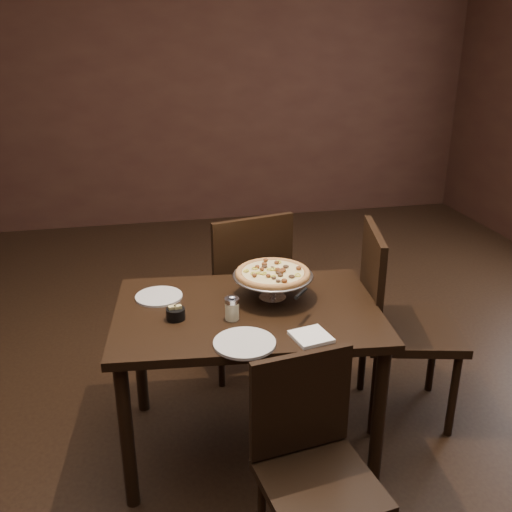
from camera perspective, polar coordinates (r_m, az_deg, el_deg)
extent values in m
cube|color=black|center=(2.98, -0.42, -17.27)|extent=(6.00, 7.00, 0.02)
cube|color=#311913|center=(5.82, -7.86, 16.83)|extent=(6.00, 0.02, 2.80)
cube|color=black|center=(2.52, -0.87, -5.66)|extent=(1.23, 0.88, 0.04)
cylinder|color=black|center=(2.46, -12.79, -17.21)|extent=(0.06, 0.06, 0.68)
cylinder|color=black|center=(2.54, 12.15, -15.59)|extent=(0.06, 0.06, 0.68)
cylinder|color=black|center=(2.99, -11.57, -9.37)|extent=(0.06, 0.06, 0.68)
cylinder|color=black|center=(3.07, 8.39, -8.34)|extent=(0.06, 0.06, 0.68)
cylinder|color=silver|center=(2.61, 1.66, -4.16)|extent=(0.12, 0.12, 0.01)
cylinder|color=silver|center=(2.59, 1.68, -3.12)|extent=(0.03, 0.03, 0.10)
cylinder|color=silver|center=(2.57, 1.69, -2.07)|extent=(0.09, 0.09, 0.01)
cylinder|color=#ACACB1|center=(2.56, 1.69, -1.96)|extent=(0.36, 0.36, 0.01)
torus|color=#ACACB1|center=(2.56, 1.69, -1.94)|extent=(0.36, 0.36, 0.01)
cylinder|color=#995D2E|center=(2.56, 1.69, -1.80)|extent=(0.33, 0.33, 0.01)
torus|color=#995D2E|center=(2.56, 1.69, -1.73)|extent=(0.34, 0.34, 0.03)
cylinder|color=#E5CC7D|center=(2.56, 1.69, -1.63)|extent=(0.28, 0.28, 0.01)
cylinder|color=beige|center=(2.41, -2.41, -5.49)|extent=(0.06, 0.06, 0.08)
cylinder|color=silver|center=(2.39, -2.42, -4.44)|extent=(0.06, 0.06, 0.02)
ellipsoid|color=silver|center=(2.38, -2.43, -4.10)|extent=(0.03, 0.03, 0.01)
cylinder|color=maroon|center=(2.42, -2.40, -5.53)|extent=(0.05, 0.05, 0.07)
cylinder|color=silver|center=(2.40, -2.42, -4.63)|extent=(0.05, 0.05, 0.02)
ellipsoid|color=silver|center=(2.40, -2.42, -4.34)|extent=(0.03, 0.03, 0.01)
cylinder|color=black|center=(2.44, -8.04, -5.75)|extent=(0.08, 0.08, 0.05)
cube|color=tan|center=(2.43, -8.37, -5.54)|extent=(0.04, 0.03, 0.05)
cube|color=tan|center=(2.44, -7.80, -5.49)|extent=(0.04, 0.03, 0.05)
cube|color=white|center=(2.29, 5.52, -8.03)|extent=(0.17, 0.17, 0.02)
cylinder|color=silver|center=(2.65, -9.68, -4.01)|extent=(0.21, 0.21, 0.01)
cylinder|color=silver|center=(2.24, -1.16, -8.69)|extent=(0.24, 0.24, 0.01)
cone|color=silver|center=(2.38, 4.51, -3.81)|extent=(0.14, 0.14, 0.00)
cylinder|color=black|center=(2.38, 4.51, -3.76)|extent=(0.08, 0.09, 0.02)
cube|color=black|center=(3.28, -1.79, -3.65)|extent=(0.54, 0.54, 0.04)
cube|color=black|center=(3.00, -0.30, -0.50)|extent=(0.45, 0.13, 0.47)
cylinder|color=black|center=(3.60, -0.21, -5.50)|extent=(0.04, 0.04, 0.44)
cylinder|color=black|center=(3.48, -5.73, -6.63)|extent=(0.04, 0.04, 0.44)
cylinder|color=black|center=(3.31, 2.47, -8.11)|extent=(0.04, 0.04, 0.44)
cylinder|color=black|center=(3.18, -3.49, -9.48)|extent=(0.04, 0.04, 0.44)
cube|color=black|center=(2.14, 6.41, -21.89)|extent=(0.44, 0.44, 0.04)
cube|color=black|center=(2.11, 4.49, -14.37)|extent=(0.38, 0.08, 0.40)
cylinder|color=black|center=(2.33, 0.56, -24.14)|extent=(0.03, 0.03, 0.38)
cylinder|color=black|center=(2.43, 7.96, -22.09)|extent=(0.03, 0.03, 0.38)
cube|color=black|center=(2.95, 15.16, -7.15)|extent=(0.56, 0.56, 0.04)
cube|color=black|center=(2.79, 11.50, -2.21)|extent=(0.14, 0.46, 0.49)
cylinder|color=black|center=(2.98, 19.12, -13.02)|extent=(0.04, 0.04, 0.45)
cylinder|color=black|center=(3.28, 17.25, -9.34)|extent=(0.04, 0.04, 0.45)
cylinder|color=black|center=(2.89, 11.77, -13.37)|extent=(0.04, 0.04, 0.45)
cylinder|color=black|center=(3.20, 10.64, -9.52)|extent=(0.04, 0.04, 0.45)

